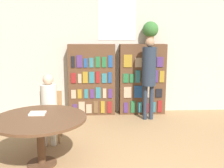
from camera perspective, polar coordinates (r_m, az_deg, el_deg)
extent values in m
cube|color=beige|center=(6.50, 1.05, 6.92)|extent=(6.40, 0.06, 3.00)
cube|color=white|center=(6.46, 1.10, 14.43)|extent=(0.90, 0.01, 1.10)
cube|color=brown|center=(6.38, -4.38, 0.96)|extent=(1.11, 0.32, 1.71)
cube|color=#4C2D6B|center=(6.39, -8.06, -5.36)|extent=(0.11, 0.02, 0.23)
cube|color=tan|center=(6.37, -6.61, -5.11)|extent=(0.15, 0.02, 0.29)
cube|color=tan|center=(6.37, -5.05, -5.39)|extent=(0.13, 0.02, 0.22)
cube|color=brown|center=(6.35, -3.57, -5.07)|extent=(0.10, 0.02, 0.29)
cube|color=olive|center=(6.35, -2.03, -5.03)|extent=(0.09, 0.02, 0.30)
cube|color=maroon|center=(6.36, -0.58, -5.07)|extent=(0.10, 0.02, 0.28)
cube|color=tan|center=(6.30, -8.37, -2.21)|extent=(0.11, 0.02, 0.21)
cube|color=olive|center=(6.28, -7.07, -2.16)|extent=(0.10, 0.02, 0.22)
cube|color=#2D707A|center=(6.28, -5.65, -2.14)|extent=(0.09, 0.02, 0.22)
cube|color=#4C2D6B|center=(6.27, -4.37, -2.14)|extent=(0.10, 0.02, 0.22)
cube|color=#2D707A|center=(6.26, -3.03, -1.91)|extent=(0.12, 0.02, 0.27)
cube|color=tan|center=(6.27, -1.64, -2.04)|extent=(0.08, 0.02, 0.23)
cube|color=#4C2D6B|center=(6.27, -0.39, -2.08)|extent=(0.10, 0.02, 0.22)
cube|color=maroon|center=(6.22, -8.40, 1.27)|extent=(0.11, 0.02, 0.24)
cube|color=tan|center=(6.21, -7.04, 1.19)|extent=(0.08, 0.02, 0.22)
cube|color=olive|center=(6.20, -5.84, 1.43)|extent=(0.12, 0.02, 0.27)
cube|color=#2D707A|center=(6.19, -4.45, 1.43)|extent=(0.12, 0.02, 0.27)
cube|color=maroon|center=(6.19, -3.14, 1.48)|extent=(0.09, 0.02, 0.27)
cube|color=#2D707A|center=(6.20, -1.69, 1.27)|extent=(0.12, 0.02, 0.22)
cube|color=navy|center=(6.20, -0.47, 1.41)|extent=(0.08, 0.02, 0.25)
cube|color=black|center=(6.17, -8.50, 4.78)|extent=(0.09, 0.02, 0.26)
cube|color=#4C2D6B|center=(6.16, -7.12, 4.91)|extent=(0.13, 0.02, 0.29)
cube|color=navy|center=(6.15, -5.79, 4.57)|extent=(0.09, 0.02, 0.21)
cube|color=#2D707A|center=(6.15, -4.54, 4.65)|extent=(0.10, 0.02, 0.22)
cube|color=#236638|center=(6.14, -3.13, 4.80)|extent=(0.11, 0.02, 0.25)
cube|color=#236638|center=(6.14, -1.73, 4.78)|extent=(0.11, 0.02, 0.25)
cube|color=navy|center=(6.15, -0.35, 4.95)|extent=(0.10, 0.02, 0.28)
cube|color=brown|center=(6.46, 6.61, 1.05)|extent=(1.11, 0.32, 1.71)
cube|color=#4C2D6B|center=(6.39, 3.01, -5.16)|extent=(0.10, 0.02, 0.25)
cube|color=#236638|center=(6.41, 4.58, -4.94)|extent=(0.10, 0.02, 0.29)
cube|color=#2D707A|center=(6.43, 6.06, -5.06)|extent=(0.10, 0.02, 0.26)
cube|color=maroon|center=(6.47, 7.44, -5.16)|extent=(0.15, 0.02, 0.23)
cube|color=#2D707A|center=(6.49, 8.85, -5.00)|extent=(0.13, 0.02, 0.25)
cube|color=maroon|center=(6.52, 10.34, -4.80)|extent=(0.11, 0.02, 0.29)
cube|color=tan|center=(6.30, 3.39, -1.84)|extent=(0.18, 0.02, 0.27)
cube|color=navy|center=(6.33, 5.71, -1.68)|extent=(0.20, 0.02, 0.29)
cube|color=tan|center=(6.38, 7.99, -1.68)|extent=(0.15, 0.02, 0.29)
cube|color=black|center=(6.44, 10.15, -1.97)|extent=(0.16, 0.02, 0.21)
cube|color=#236638|center=(6.23, 3.02, 1.28)|extent=(0.13, 0.02, 0.22)
cube|color=#236638|center=(6.25, 4.32, 1.24)|extent=(0.10, 0.02, 0.21)
cube|color=#2D707A|center=(6.26, 5.61, 1.64)|extent=(0.12, 0.02, 0.29)
cube|color=navy|center=(6.29, 6.95, 1.56)|extent=(0.09, 0.02, 0.28)
cube|color=tan|center=(6.31, 8.21, 1.49)|extent=(0.10, 0.02, 0.26)
cube|color=#4C2D6B|center=(6.34, 9.48, 1.66)|extent=(0.12, 0.02, 0.29)
cube|color=olive|center=(6.37, 10.79, 1.58)|extent=(0.12, 0.02, 0.28)
cube|color=olive|center=(6.18, 3.46, 5.03)|extent=(0.20, 0.02, 0.30)
cube|color=tan|center=(6.22, 5.78, 4.68)|extent=(0.16, 0.02, 0.22)
cube|color=tan|center=(6.26, 8.17, 4.79)|extent=(0.21, 0.02, 0.25)
cube|color=#4C2D6B|center=(6.31, 10.40, 4.74)|extent=(0.15, 0.02, 0.24)
cylinder|color=#997047|center=(6.40, 8.32, 9.49)|extent=(0.17, 0.17, 0.20)
sphere|color=#387033|center=(6.40, 8.38, 11.69)|extent=(0.37, 0.37, 0.37)
cylinder|color=brown|center=(4.29, -14.98, -16.33)|extent=(0.44, 0.44, 0.03)
cylinder|color=brown|center=(4.14, -15.22, -11.98)|extent=(0.12, 0.12, 0.68)
cylinder|color=brown|center=(4.02, -15.47, -7.26)|extent=(1.37, 1.37, 0.04)
cube|color=olive|center=(5.00, -13.28, -7.22)|extent=(0.41, 0.41, 0.04)
cube|color=olive|center=(5.10, -13.10, -3.97)|extent=(0.40, 0.05, 0.45)
cylinder|color=olive|center=(4.89, -11.46, -10.30)|extent=(0.04, 0.04, 0.40)
cylinder|color=olive|center=(4.94, -15.45, -10.25)|extent=(0.04, 0.04, 0.40)
cylinder|color=olive|center=(5.20, -11.02, -8.96)|extent=(0.04, 0.04, 0.40)
cylinder|color=olive|center=(5.25, -14.76, -8.93)|extent=(0.04, 0.04, 0.40)
cube|color=beige|center=(4.84, -13.57, -6.83)|extent=(0.30, 0.33, 0.12)
cylinder|color=beige|center=(4.83, -13.59, -3.04)|extent=(0.29, 0.29, 0.50)
sphere|color=#DBB293|center=(4.76, -13.77, 0.99)|extent=(0.19, 0.19, 0.19)
cylinder|color=beige|center=(4.82, -12.68, -10.42)|extent=(0.10, 0.10, 0.44)
cylinder|color=beige|center=(4.84, -14.56, -10.40)|extent=(0.10, 0.10, 0.44)
cylinder|color=#232D3D|center=(6.07, 7.23, -4.01)|extent=(0.10, 0.10, 0.80)
cylinder|color=#232D3D|center=(6.09, 8.54, -3.98)|extent=(0.10, 0.10, 0.80)
cylinder|color=#232D3D|center=(5.92, 8.09, 3.80)|extent=(0.31, 0.31, 0.86)
sphere|color=#A37A5B|center=(5.88, 8.23, 8.95)|extent=(0.20, 0.20, 0.20)
cylinder|color=#232D3D|center=(6.19, 8.52, 6.10)|extent=(0.07, 0.30, 0.07)
cube|color=silver|center=(4.16, -15.89, -6.16)|extent=(0.24, 0.18, 0.03)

